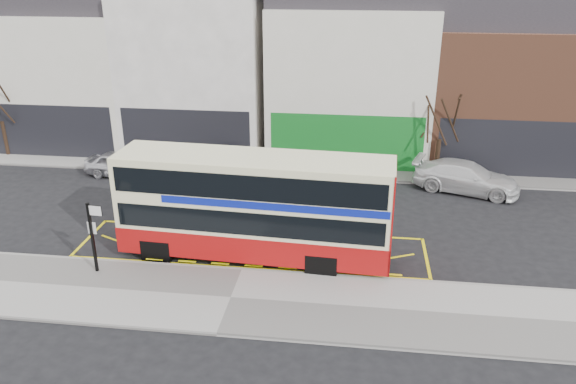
# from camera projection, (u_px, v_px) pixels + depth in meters

# --- Properties ---
(ground) EXTENTS (120.00, 120.00, 0.00)m
(ground) POSITION_uv_depth(u_px,v_px,m) (244.00, 267.00, 21.46)
(ground) COLOR black
(ground) RESTS_ON ground
(pavement) EXTENTS (40.00, 4.00, 0.15)m
(pavement) POSITION_uv_depth(u_px,v_px,m) (231.00, 299.00, 19.32)
(pavement) COLOR #9D9A95
(pavement) RESTS_ON ground
(kerb) EXTENTS (40.00, 0.15, 0.15)m
(kerb) POSITION_uv_depth(u_px,v_px,m) (242.00, 270.00, 21.09)
(kerb) COLOR gray
(kerb) RESTS_ON ground
(far_pavement) EXTENTS (50.00, 3.00, 0.15)m
(far_pavement) POSITION_uv_depth(u_px,v_px,m) (283.00, 167.00, 31.50)
(far_pavement) COLOR #9D9A95
(far_pavement) RESTS_ON ground
(road_markings) EXTENTS (14.00, 3.40, 0.01)m
(road_markings) POSITION_uv_depth(u_px,v_px,m) (252.00, 247.00, 22.92)
(road_markings) COLOR #FFE90D
(road_markings) RESTS_ON ground
(terrace_far_left) EXTENTS (8.00, 8.01, 10.80)m
(terrace_far_left) POSITION_uv_depth(u_px,v_px,m) (76.00, 64.00, 34.89)
(terrace_far_left) COLOR silver
(terrace_far_left) RESTS_ON ground
(terrace_left) EXTENTS (8.00, 8.01, 11.80)m
(terrace_left) POSITION_uv_depth(u_px,v_px,m) (201.00, 59.00, 33.77)
(terrace_left) COLOR white
(terrace_left) RESTS_ON ground
(terrace_green_shop) EXTENTS (9.00, 8.01, 11.30)m
(terrace_green_shop) POSITION_uv_depth(u_px,v_px,m) (351.00, 66.00, 32.82)
(terrace_green_shop) COLOR silver
(terrace_green_shop) RESTS_ON ground
(terrace_right) EXTENTS (9.00, 8.01, 10.30)m
(terrace_right) POSITION_uv_depth(u_px,v_px,m) (509.00, 79.00, 31.96)
(terrace_right) COLOR brown
(terrace_right) RESTS_ON ground
(double_decker_bus) EXTENTS (10.57, 2.99, 4.17)m
(double_decker_bus) POSITION_uv_depth(u_px,v_px,m) (255.00, 206.00, 21.40)
(double_decker_bus) COLOR #F5F0BA
(double_decker_bus) RESTS_ON ground
(bus_stop_post) EXTENTS (0.68, 0.13, 2.77)m
(bus_stop_post) POSITION_uv_depth(u_px,v_px,m) (93.00, 231.00, 20.27)
(bus_stop_post) COLOR black
(bus_stop_post) RESTS_ON pavement
(car_silver) EXTENTS (4.05, 2.04, 1.32)m
(car_silver) POSITION_uv_depth(u_px,v_px,m) (121.00, 164.00, 30.19)
(car_silver) COLOR silver
(car_silver) RESTS_ON ground
(car_grey) EXTENTS (4.27, 1.88, 1.36)m
(car_grey) POSITION_uv_depth(u_px,v_px,m) (220.00, 165.00, 30.03)
(car_grey) COLOR #3F4247
(car_grey) RESTS_ON ground
(car_white) EXTENTS (5.60, 3.58, 1.51)m
(car_white) POSITION_uv_depth(u_px,v_px,m) (466.00, 177.00, 28.19)
(car_white) COLOR white
(car_white) RESTS_ON ground
(street_tree_right) EXTENTS (2.67, 2.67, 5.76)m
(street_tree_right) POSITION_uv_depth(u_px,v_px,m) (443.00, 106.00, 28.79)
(street_tree_right) COLOR #2F2115
(street_tree_right) RESTS_ON ground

